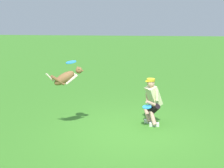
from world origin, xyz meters
TOP-DOWN VIEW (x-y plane):
  - ground_plane at (0.00, 0.00)m, footprint 60.00×60.00m
  - person at (-0.49, -0.66)m, footprint 0.53×0.71m
  - dog at (1.69, 0.00)m, footprint 0.90×0.53m
  - frisbee_flying at (1.58, -0.07)m, footprint 0.34×0.34m
  - frisbee_held at (-0.34, -0.30)m, footprint 0.26×0.26m

SIDE VIEW (x-z plane):
  - ground_plane at x=0.00m, z-range 0.00..0.00m
  - frisbee_held at x=-0.34m, z-range 0.57..0.65m
  - person at x=-0.49m, z-range 0.05..1.34m
  - dog at x=1.69m, z-range 1.16..1.69m
  - frisbee_flying at x=1.58m, z-range 1.76..1.83m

